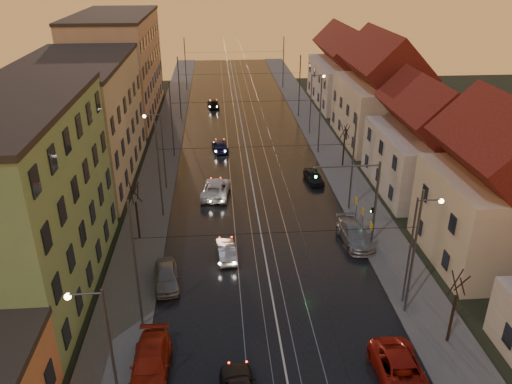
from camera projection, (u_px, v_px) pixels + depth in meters
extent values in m
cube|color=black|center=(246.00, 152.00, 60.52)|extent=(16.00, 120.00, 0.04)
cube|color=#4C4C4C|center=(163.00, 154.00, 59.77)|extent=(4.00, 120.00, 0.15)
cube|color=#4C4C4C|center=(328.00, 149.00, 61.22)|extent=(4.00, 120.00, 0.15)
cube|color=gray|center=(228.00, 152.00, 60.35)|extent=(0.06, 120.00, 0.03)
cube|color=gray|center=(240.00, 152.00, 60.45)|extent=(0.06, 120.00, 0.03)
cube|color=gray|center=(253.00, 151.00, 60.56)|extent=(0.06, 120.00, 0.03)
cube|color=gray|center=(264.00, 151.00, 60.67)|extent=(0.06, 120.00, 0.03)
cube|color=#6A9C63|center=(7.00, 206.00, 33.05)|extent=(10.00, 18.00, 13.00)
cube|color=#B6AA8C|center=(80.00, 123.00, 51.29)|extent=(10.00, 20.00, 12.00)
cube|color=tan|center=(118.00, 67.00, 72.50)|extent=(10.00, 24.00, 14.00)
cube|color=beige|center=(491.00, 219.00, 37.73)|extent=(8.50, 10.00, 7.00)
pyramid|color=#501212|center=(506.00, 152.00, 35.43)|extent=(8.67, 10.20, 3.80)
cube|color=#BAB5AC|center=(424.00, 161.00, 49.66)|extent=(9.00, 12.00, 6.00)
pyramid|color=#501212|center=(431.00, 117.00, 47.70)|extent=(9.18, 12.24, 3.20)
cube|color=beige|center=(379.00, 112.00, 62.87)|extent=(9.00, 14.00, 7.50)
pyramid|color=#501212|center=(384.00, 66.00, 60.41)|extent=(9.18, 14.28, 4.00)
cube|color=#BAB5AC|center=(344.00, 83.00, 79.31)|extent=(9.00, 16.00, 6.50)
pyramid|color=#501212|center=(347.00, 51.00, 77.17)|extent=(9.18, 16.32, 3.50)
cylinder|color=#595B60|center=(136.00, 267.00, 30.04)|extent=(0.16, 0.16, 9.00)
cylinder|color=#595B60|center=(413.00, 255.00, 31.28)|extent=(0.16, 0.16, 9.00)
cylinder|color=#595B60|center=(159.00, 171.00, 43.56)|extent=(0.16, 0.16, 9.00)
cylinder|color=#595B60|center=(352.00, 165.00, 44.81)|extent=(0.16, 0.16, 9.00)
cylinder|color=#595B60|center=(172.00, 120.00, 57.09)|extent=(0.16, 0.16, 9.00)
cylinder|color=#595B60|center=(320.00, 117.00, 58.33)|extent=(0.16, 0.16, 9.00)
cylinder|color=#595B60|center=(179.00, 89.00, 70.61)|extent=(0.16, 0.16, 9.00)
cylinder|color=#595B60|center=(300.00, 87.00, 71.85)|extent=(0.16, 0.16, 9.00)
cylinder|color=#595B60|center=(185.00, 64.00, 86.84)|extent=(0.16, 0.16, 9.00)
cylinder|color=#595B60|center=(283.00, 63.00, 88.08)|extent=(0.16, 0.16, 9.00)
cylinder|color=#595B60|center=(113.00, 358.00, 23.93)|extent=(0.14, 0.14, 8.00)
cylinder|color=#595B60|center=(84.00, 294.00, 22.25)|extent=(1.60, 0.10, 0.10)
sphere|color=#FFD88C|center=(68.00, 297.00, 22.24)|extent=(0.32, 0.32, 0.32)
cylinder|color=#595B60|center=(410.00, 253.00, 32.41)|extent=(0.14, 0.14, 8.00)
cylinder|color=#595B60|center=(430.00, 200.00, 30.85)|extent=(1.60, 0.10, 0.10)
sphere|color=#FFD88C|center=(441.00, 201.00, 30.95)|extent=(0.32, 0.32, 0.32)
cylinder|color=#595B60|center=(163.00, 152.00, 49.17)|extent=(0.14, 0.14, 8.00)
cylinder|color=#595B60|center=(152.00, 115.00, 47.49)|extent=(1.60, 0.10, 0.10)
sphere|color=#FFD88C|center=(144.00, 116.00, 47.48)|extent=(0.32, 0.32, 0.32)
cylinder|color=#595B60|center=(311.00, 105.00, 64.87)|extent=(0.14, 0.14, 8.00)
cylinder|color=#595B60|center=(318.00, 76.00, 63.31)|extent=(1.60, 0.10, 0.10)
sphere|color=#FFD88C|center=(324.00, 76.00, 63.40)|extent=(0.32, 0.32, 0.32)
cylinder|color=#595B60|center=(376.00, 203.00, 39.81)|extent=(0.20, 0.20, 7.20)
cylinder|color=#595B60|center=(347.00, 166.00, 38.22)|extent=(5.20, 0.14, 0.14)
imported|color=black|center=(316.00, 174.00, 38.30)|extent=(0.15, 0.18, 0.90)
sphere|color=#19FF3F|center=(316.00, 177.00, 38.25)|extent=(0.20, 0.20, 0.20)
cylinder|color=black|center=(138.00, 221.00, 41.01)|extent=(0.18, 0.18, 3.50)
cylinder|color=black|center=(138.00, 193.00, 40.02)|extent=(0.37, 0.92, 1.61)
cylinder|color=black|center=(134.00, 192.00, 40.13)|extent=(0.91, 0.40, 1.61)
cylinder|color=black|center=(132.00, 194.00, 39.83)|extent=(0.37, 0.92, 1.61)
cylinder|color=black|center=(136.00, 194.00, 39.74)|extent=(0.84, 0.54, 1.62)
cylinder|color=black|center=(451.00, 320.00, 29.87)|extent=(0.18, 0.18, 3.50)
cylinder|color=black|center=(462.00, 283.00, 28.88)|extent=(0.37, 0.92, 1.61)
cylinder|color=black|center=(455.00, 282.00, 28.99)|extent=(0.91, 0.40, 1.61)
cylinder|color=black|center=(455.00, 286.00, 28.69)|extent=(0.37, 0.92, 1.61)
cylinder|color=black|center=(463.00, 287.00, 28.60)|extent=(0.84, 0.54, 1.62)
cylinder|color=black|center=(343.00, 154.00, 55.13)|extent=(0.18, 0.18, 3.50)
cylinder|color=black|center=(347.00, 131.00, 54.13)|extent=(0.37, 0.92, 1.61)
cylinder|color=black|center=(344.00, 131.00, 54.24)|extent=(0.91, 0.40, 1.61)
cylinder|color=black|center=(343.00, 132.00, 53.95)|extent=(0.37, 0.92, 1.61)
cylinder|color=black|center=(347.00, 132.00, 53.85)|extent=(0.84, 0.54, 1.62)
imported|color=#A1A2A7|center=(226.00, 251.00, 38.99)|extent=(1.65, 3.94, 1.27)
imported|color=white|center=(216.00, 189.00, 49.15)|extent=(3.22, 5.72, 1.51)
imported|color=#181B48|center=(220.00, 146.00, 60.69)|extent=(2.20, 4.43, 1.24)
imported|color=black|center=(213.00, 103.00, 78.07)|extent=(2.01, 4.11, 1.35)
imported|color=#A72410|center=(151.00, 363.00, 28.01)|extent=(2.13, 5.15, 1.49)
imported|color=gray|center=(166.00, 276.00, 35.72)|extent=(2.18, 4.38, 1.43)
imported|color=#A71A10|center=(402.00, 375.00, 27.21)|extent=(2.60, 5.56, 1.54)
imported|color=#95969B|center=(355.00, 235.00, 40.98)|extent=(2.44, 5.36, 1.52)
imported|color=black|center=(314.00, 177.00, 52.10)|extent=(1.94, 3.86, 1.26)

